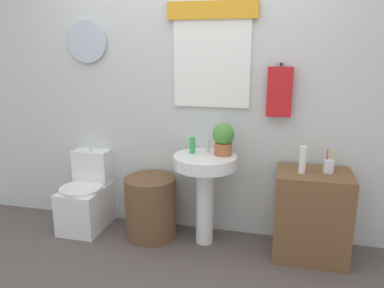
{
  "coord_description": "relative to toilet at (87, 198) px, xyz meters",
  "views": [
    {
      "loc": [
        0.77,
        -2.01,
        1.63
      ],
      "look_at": [
        0.08,
        0.8,
        0.89
      ],
      "focal_mm": 34.51,
      "sensor_mm": 36.0,
      "label": 1
    }
  ],
  "objects": [
    {
      "name": "laundry_hamper",
      "position": [
        0.64,
        -0.03,
        -0.01
      ],
      "size": [
        0.45,
        0.45,
        0.55
      ],
      "primitive_type": "cylinder",
      "color": "brown",
      "rests_on": "ground_plane"
    },
    {
      "name": "lotion_bottle",
      "position": [
        1.9,
        -0.07,
        0.54
      ],
      "size": [
        0.05,
        0.05,
        0.21
      ],
      "primitive_type": "cylinder",
      "color": "white",
      "rests_on": "wooden_cabinet"
    },
    {
      "name": "back_wall",
      "position": [
        0.96,
        0.27,
        1.03
      ],
      "size": [
        4.4,
        0.18,
        2.6
      ],
      "color": "silver",
      "rests_on": "ground_plane"
    },
    {
      "name": "toilet",
      "position": [
        0.0,
        0.0,
        0.0
      ],
      "size": [
        0.38,
        0.51,
        0.73
      ],
      "color": "white",
      "rests_on": "ground_plane"
    },
    {
      "name": "wooden_cabinet",
      "position": [
        2.0,
        -0.03,
        0.08
      ],
      "size": [
        0.57,
        0.44,
        0.71
      ],
      "primitive_type": "cube",
      "color": "brown",
      "rests_on": "ground_plane"
    },
    {
      "name": "potted_plant",
      "position": [
        1.27,
        0.03,
        0.65
      ],
      "size": [
        0.18,
        0.18,
        0.27
      ],
      "color": "#AD5B38",
      "rests_on": "pedestal_sink"
    },
    {
      "name": "toothbrush_cup",
      "position": [
        2.1,
        -0.01,
        0.48
      ],
      "size": [
        0.08,
        0.08,
        0.19
      ],
      "color": "silver",
      "rests_on": "wooden_cabinet"
    },
    {
      "name": "pedestal_sink",
      "position": [
        1.13,
        -0.03,
        0.31
      ],
      "size": [
        0.53,
        0.53,
        0.78
      ],
      "color": "white",
      "rests_on": "ground_plane"
    },
    {
      "name": "soap_bottle",
      "position": [
        1.01,
        0.02,
        0.57
      ],
      "size": [
        0.05,
        0.05,
        0.14
      ],
      "primitive_type": "cylinder",
      "color": "green",
      "rests_on": "pedestal_sink"
    },
    {
      "name": "faucet",
      "position": [
        1.13,
        0.09,
        0.55
      ],
      "size": [
        0.03,
        0.03,
        0.1
      ],
      "primitive_type": "cylinder",
      "color": "silver",
      "rests_on": "pedestal_sink"
    }
  ]
}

